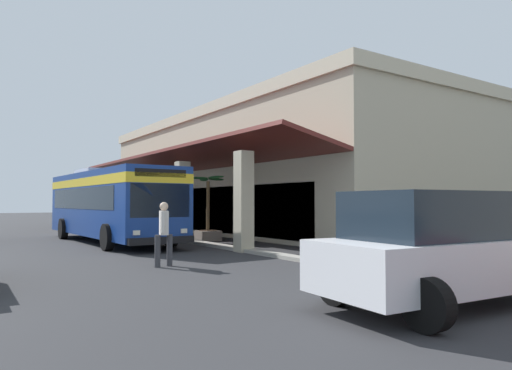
{
  "coord_description": "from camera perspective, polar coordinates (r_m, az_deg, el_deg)",
  "views": [
    {
      "loc": [
        26.09,
        -6.16,
        1.79
      ],
      "look_at": [
        9.98,
        4.61,
        2.51
      ],
      "focal_mm": 32.4,
      "sensor_mm": 36.0,
      "label": 1
    }
  ],
  "objects": [
    {
      "name": "parked_suv_white",
      "position": [
        8.68,
        22.32,
        -7.08
      ],
      "size": [
        2.97,
        4.94,
        1.97
      ],
      "color": "silver",
      "rests_on": "ground"
    },
    {
      "name": "pedestrian",
      "position": [
        13.14,
        -11.32,
        -5.45
      ],
      "size": [
        0.65,
        0.54,
        1.79
      ],
      "color": "#38383D",
      "rests_on": "ground"
    },
    {
      "name": "ground",
      "position": [
        29.74,
        -5.3,
        -5.57
      ],
      "size": [
        120.0,
        120.0,
        0.0
      ],
      "primitive_type": "plane",
      "color": "#2D2D30"
    },
    {
      "name": "curb_strip",
      "position": [
        26.3,
        -13.79,
        -5.84
      ],
      "size": [
        31.58,
        0.5,
        0.12
      ],
      "primitive_type": "cube",
      "color": "#9E998E",
      "rests_on": "ground"
    },
    {
      "name": "plaza_building",
      "position": [
        30.94,
        3.27,
        1.25
      ],
      "size": [
        26.61,
        17.05,
        7.22
      ],
      "color": "#B2A88E",
      "rests_on": "ground"
    },
    {
      "name": "potted_palm",
      "position": [
        21.6,
        -5.95,
        -5.08
      ],
      "size": [
        2.09,
        1.81,
        3.03
      ],
      "color": "gray",
      "rests_on": "ground"
    },
    {
      "name": "transit_bus",
      "position": [
        21.8,
        -17.6,
        -1.87
      ],
      "size": [
        11.28,
        3.06,
        3.34
      ],
      "color": "navy",
      "rests_on": "ground"
    }
  ]
}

